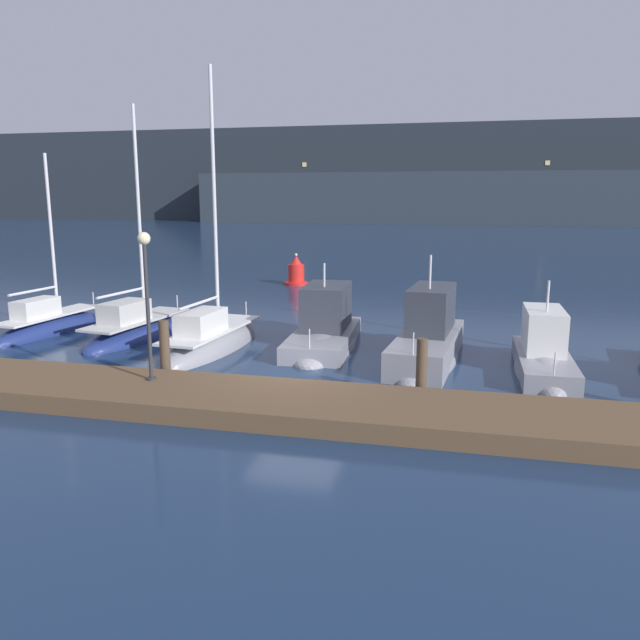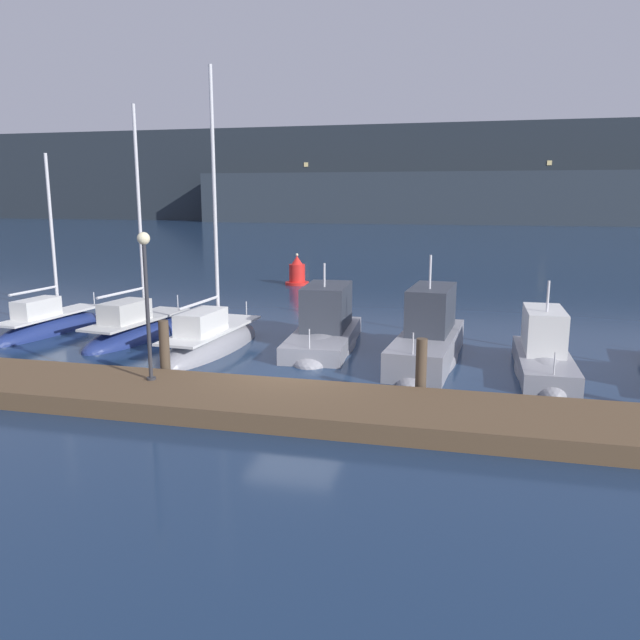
{
  "view_description": "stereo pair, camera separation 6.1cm",
  "coord_description": "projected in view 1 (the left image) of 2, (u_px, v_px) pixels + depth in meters",
  "views": [
    {
      "loc": [
        4.54,
        -16.03,
        5.13
      ],
      "look_at": [
        0.0,
        2.96,
        1.2
      ],
      "focal_mm": 35.0,
      "sensor_mm": 36.0,
      "label": 1
    },
    {
      "loc": [
        4.6,
        -16.02,
        5.13
      ],
      "look_at": [
        0.0,
        2.96,
        1.2
      ],
      "focal_mm": 35.0,
      "sensor_mm": 36.0,
      "label": 2
    }
  ],
  "objects": [
    {
      "name": "sailboat_berth_3",
      "position": [
        212.0,
        346.0,
        20.97
      ],
      "size": [
        2.09,
        6.15,
        9.97
      ],
      "color": "gray",
      "rests_on": "ground"
    },
    {
      "name": "motorboat_berth_5",
      "position": [
        428.0,
        347.0,
        19.57
      ],
      "size": [
        2.34,
        6.23,
        3.88
      ],
      "color": "gray",
      "rests_on": "ground"
    },
    {
      "name": "sailboat_berth_1",
      "position": [
        50.0,
        328.0,
        23.62
      ],
      "size": [
        1.83,
        5.58,
        7.25
      ],
      "color": "navy",
      "rests_on": "ground"
    },
    {
      "name": "dock_lamppost",
      "position": [
        146.0,
        282.0,
        15.56
      ],
      "size": [
        0.32,
        0.32,
        3.78
      ],
      "color": "#2D2D33",
      "rests_on": "dock"
    },
    {
      "name": "ground_plane",
      "position": [
        295.0,
        383.0,
        17.33
      ],
      "size": [
        400.0,
        400.0,
        0.0
      ],
      "primitive_type": "plane",
      "color": "#192D4C"
    },
    {
      "name": "sailboat_berth_2",
      "position": [
        137.0,
        333.0,
        22.69
      ],
      "size": [
        2.38,
        5.82,
        8.83
      ],
      "color": "navy",
      "rests_on": "ground"
    },
    {
      "name": "channel_buoy",
      "position": [
        296.0,
        273.0,
        36.15
      ],
      "size": [
        1.39,
        1.39,
        1.82
      ],
      "color": "red",
      "rests_on": "ground"
    },
    {
      "name": "hillside_backdrop",
      "position": [
        470.0,
        178.0,
        119.17
      ],
      "size": [
        240.0,
        23.0,
        18.0
      ],
      "color": "#232B33",
      "rests_on": "ground"
    },
    {
      "name": "mooring_pile_2",
      "position": [
        422.0,
        370.0,
        15.62
      ],
      "size": [
        0.28,
        0.28,
        1.63
      ],
      "primitive_type": "cylinder",
      "color": "#4C3D2D",
      "rests_on": "ground"
    },
    {
      "name": "motorboat_berth_4",
      "position": [
        324.0,
        336.0,
        21.52
      ],
      "size": [
        2.47,
        6.1,
        3.49
      ],
      "color": "gray",
      "rests_on": "ground"
    },
    {
      "name": "mooring_pile_1",
      "position": [
        165.0,
        352.0,
        17.2
      ],
      "size": [
        0.28,
        0.28,
        1.75
      ],
      "primitive_type": "cylinder",
      "color": "#4C3D2D",
      "rests_on": "ground"
    },
    {
      "name": "dock",
      "position": [
        268.0,
        403.0,
        14.96
      ],
      "size": [
        30.9,
        2.8,
        0.45
      ],
      "primitive_type": "cube",
      "color": "brown",
      "rests_on": "ground"
    },
    {
      "name": "motorboat_berth_6",
      "position": [
        543.0,
        363.0,
        18.36
      ],
      "size": [
        1.62,
        5.22,
        3.35
      ],
      "color": "gray",
      "rests_on": "ground"
    }
  ]
}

